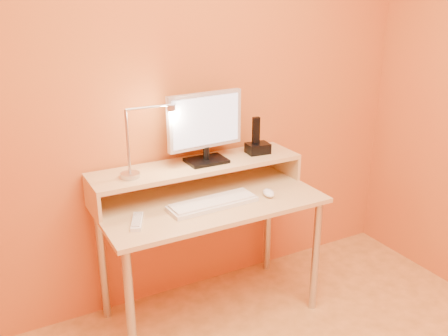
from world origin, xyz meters
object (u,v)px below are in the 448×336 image
monitor_panel (205,120)px  mouse (269,193)px  lamp_base (130,175)px  remote_control (137,222)px  keyboard (213,204)px  phone_dock (258,148)px

monitor_panel → mouse: size_ratio=4.33×
mouse → lamp_base: bearing=-179.9°
monitor_panel → mouse: bearing=-50.8°
remote_control → keyboard: bearing=24.7°
mouse → remote_control: size_ratio=0.56×
monitor_panel → keyboard: 0.46m
lamp_base → keyboard: size_ratio=0.21×
monitor_panel → phone_dock: bearing=-6.1°
monitor_panel → remote_control: (-0.49, -0.24, -0.39)m
monitor_panel → lamp_base: bearing=-179.3°
mouse → remote_control: 0.75m
lamp_base → remote_control: (-0.04, -0.20, -0.16)m
lamp_base → remote_control: bearing=-101.6°
keyboard → remote_control: size_ratio=2.63×
keyboard → remote_control: 0.42m
keyboard → mouse: bearing=-7.9°
monitor_panel → remote_control: monitor_panel is taller
keyboard → phone_dock: bearing=26.1°
monitor_panel → remote_control: 0.67m
keyboard → mouse: (0.33, -0.03, 0.01)m
lamp_base → mouse: lamp_base is taller
phone_dock → keyboard: phone_dock is taller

